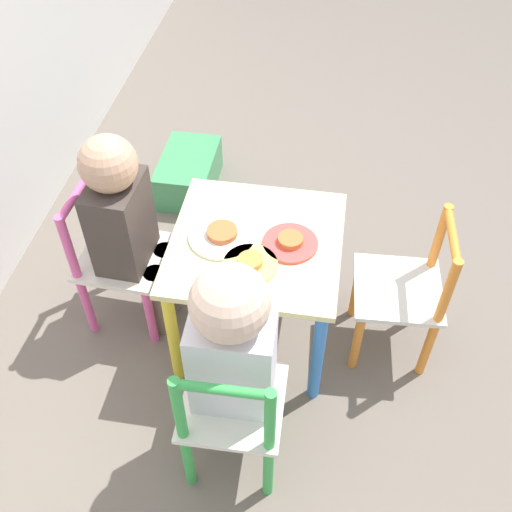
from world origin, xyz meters
TOP-DOWN VIEW (x-y plane):
  - ground_plane at (0.00, 0.00)m, footprint 6.00×6.00m
  - kids_table at (0.00, 0.00)m, footprint 0.49×0.49m
  - chair_green at (-0.45, -0.01)m, footprint 0.27×0.27m
  - chair_pink at (0.02, 0.45)m, footprint 0.27×0.27m
  - chair_orange at (0.02, -0.45)m, footprint 0.27×0.27m
  - child_left at (-0.39, -0.01)m, footprint 0.23×0.20m
  - child_back at (0.02, 0.39)m, footprint 0.21×0.22m
  - plate_left at (-0.10, 0.00)m, footprint 0.15×0.15m
  - plate_back at (0.00, 0.10)m, footprint 0.20×0.20m
  - plate_front at (-0.00, -0.10)m, footprint 0.16×0.16m
  - storage_bin at (0.69, 0.39)m, footprint 0.34×0.21m

SIDE VIEW (x-z plane):
  - ground_plane at x=0.00m, z-range 0.00..0.00m
  - storage_bin at x=0.69m, z-range 0.00..0.16m
  - chair_green at x=-0.45m, z-range -0.01..0.51m
  - chair_pink at x=0.02m, z-range -0.01..0.51m
  - chair_orange at x=0.02m, z-range -0.01..0.51m
  - kids_table at x=0.00m, z-range 0.14..0.56m
  - child_back at x=0.02m, z-range 0.07..0.79m
  - plate_back at x=0.00m, z-range 0.42..0.45m
  - plate_front at x=0.00m, z-range 0.42..0.45m
  - plate_left at x=-0.10m, z-range 0.42..0.45m
  - child_left at x=-0.39m, z-range 0.08..0.82m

